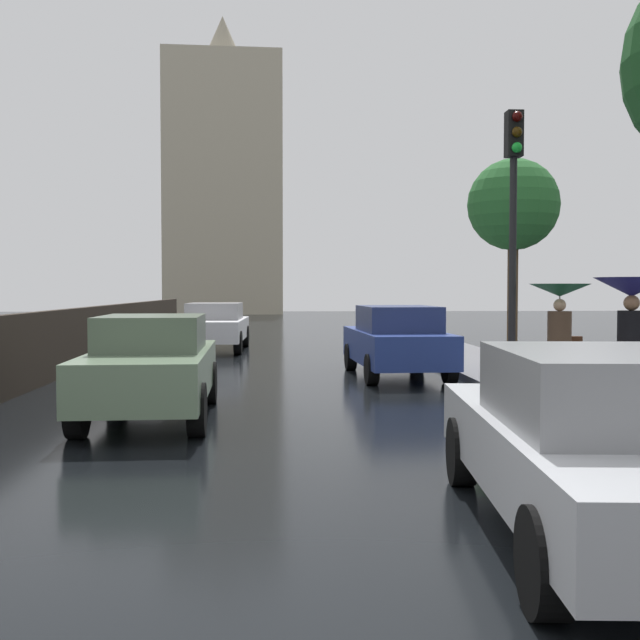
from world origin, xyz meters
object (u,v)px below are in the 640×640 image
car_white_behind_camera (215,326)px  traffic_light (514,199)px  pedestrian_with_umbrella_far (631,305)px  car_blue_mid_road (397,340)px  street_tree_mid (513,206)px  pedestrian_with_umbrella_near (560,308)px  car_silver_far_ahead (595,442)px  car_green_far_lane (152,366)px

car_white_behind_camera → traffic_light: bearing=119.5°
pedestrian_with_umbrella_far → car_blue_mid_road: bearing=113.1°
car_white_behind_camera → traffic_light: (5.81, -10.87, 2.59)m
car_white_behind_camera → pedestrian_with_umbrella_far: pedestrian_with_umbrella_far is taller
street_tree_mid → pedestrian_with_umbrella_near: bearing=-102.0°
pedestrian_with_umbrella_far → traffic_light: 2.96m
car_silver_far_ahead → pedestrian_with_umbrella_far: bearing=67.0°
car_white_behind_camera → street_tree_mid: 9.37m
car_blue_mid_road → pedestrian_with_umbrella_far: pedestrian_with_umbrella_far is taller
car_green_far_lane → traffic_light: 6.42m
car_silver_far_ahead → pedestrian_with_umbrella_near: size_ratio=2.56×
pedestrian_with_umbrella_near → street_tree_mid: (1.79, 8.45, 2.60)m
pedestrian_with_umbrella_near → street_tree_mid: street_tree_mid is taller
car_green_far_lane → pedestrian_with_umbrella_far: 6.76m
car_green_far_lane → car_white_behind_camera: bearing=-91.3°
car_blue_mid_road → pedestrian_with_umbrella_near: 4.30m
car_white_behind_camera → pedestrian_with_umbrella_far: size_ratio=2.47×
pedestrian_with_umbrella_far → street_tree_mid: street_tree_mid is taller
car_white_behind_camera → pedestrian_with_umbrella_near: bearing=122.6°
car_white_behind_camera → car_blue_mid_road: bearing=122.7°
car_green_far_lane → traffic_light: bearing=-167.0°
car_white_behind_camera → street_tree_mid: bearing=165.0°
car_green_far_lane → pedestrian_with_umbrella_near: bearing=-169.1°
pedestrian_with_umbrella_near → traffic_light: bearing=-2.7°
car_green_far_lane → street_tree_mid: 13.34m
car_green_far_lane → pedestrian_with_umbrella_near: (6.47, 1.47, 0.78)m
pedestrian_with_umbrella_near → street_tree_mid: size_ratio=0.33×
car_silver_far_ahead → street_tree_mid: size_ratio=0.85×
car_silver_far_ahead → traffic_light: size_ratio=0.99×
car_blue_mid_road → street_tree_mid: (3.95, 4.81, 3.37)m
car_white_behind_camera → pedestrian_with_umbrella_far: 14.77m
car_blue_mid_road → pedestrian_with_umbrella_near: (2.16, -3.64, 0.77)m
car_green_far_lane → pedestrian_with_umbrella_far: bearing=172.1°
pedestrian_with_umbrella_near → traffic_light: 1.96m
car_silver_far_ahead → pedestrian_with_umbrella_near: bearing=76.2°
car_blue_mid_road → car_green_far_lane: car_blue_mid_road is taller
pedestrian_with_umbrella_far → street_tree_mid: (1.59, 10.61, 2.50)m
pedestrian_with_umbrella_near → car_white_behind_camera: bearing=-58.4°
car_white_behind_camera → pedestrian_with_umbrella_near: size_ratio=2.57×
car_white_behind_camera → traffic_light: traffic_light is taller
car_silver_far_ahead → pedestrian_with_umbrella_near: pedestrian_with_umbrella_near is taller
car_silver_far_ahead → street_tree_mid: (4.10, 15.45, 3.41)m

